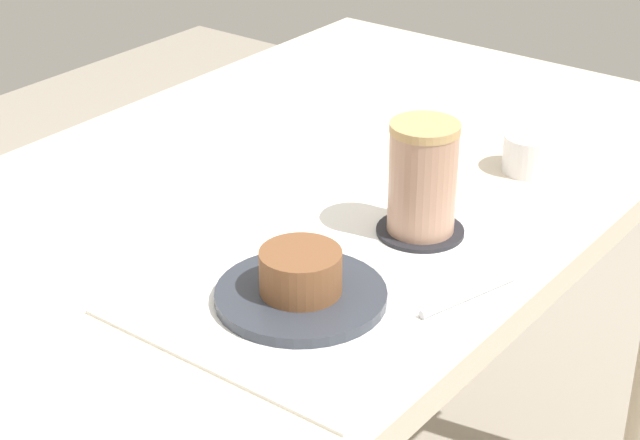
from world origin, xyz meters
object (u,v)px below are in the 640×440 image
at_px(pastry_plate, 301,296).
at_px(coffee_mug, 424,177).
at_px(dining_table, 258,258).
at_px(sugar_bowl, 530,153).
at_px(pastry, 301,271).

distance_m(pastry_plate, coffee_mug, 0.21).
distance_m(dining_table, sugar_bowl, 0.38).
bearing_deg(pastry_plate, pastry, 0.00).
relative_size(dining_table, pastry, 16.36).
xyz_separation_m(dining_table, pastry_plate, (-0.15, -0.19, 0.09)).
distance_m(coffee_mug, sugar_bowl, 0.24).
xyz_separation_m(dining_table, sugar_bowl, (0.29, -0.22, 0.10)).
bearing_deg(coffee_mug, sugar_bowl, -4.02).
xyz_separation_m(pastry_plate, sugar_bowl, (0.44, -0.03, 0.02)).
bearing_deg(pastry, pastry_plate, 0.00).
bearing_deg(pastry, coffee_mug, -5.08).
xyz_separation_m(pastry, sugar_bowl, (0.44, -0.03, -0.01)).
height_order(pastry_plate, sugar_bowl, sugar_bowl).
bearing_deg(pastry_plate, dining_table, 51.47).
relative_size(pastry_plate, coffee_mug, 1.36).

